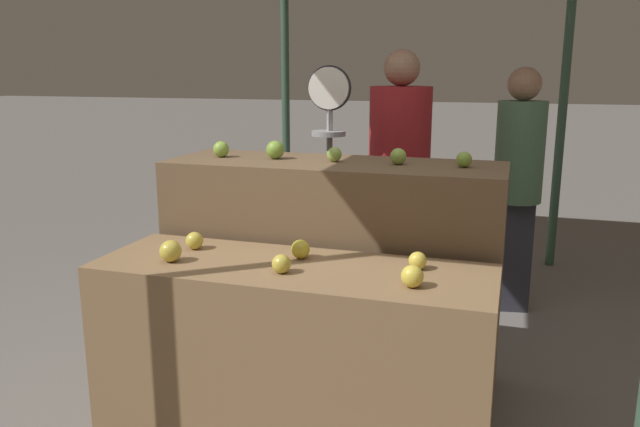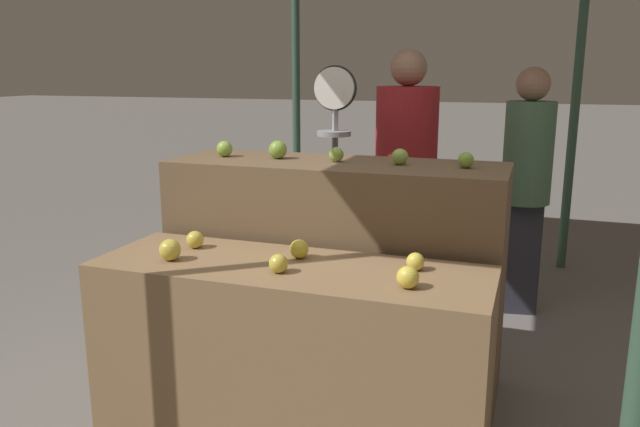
{
  "view_description": "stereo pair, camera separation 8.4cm",
  "coord_description": "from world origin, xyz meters",
  "views": [
    {
      "loc": [
        0.82,
        -2.23,
        1.56
      ],
      "look_at": [
        0.02,
        0.3,
        0.95
      ],
      "focal_mm": 35.0,
      "sensor_mm": 36.0,
      "label": 1
    },
    {
      "loc": [
        0.9,
        -2.21,
        1.56
      ],
      "look_at": [
        0.02,
        0.3,
        0.95
      ],
      "focal_mm": 35.0,
      "sensor_mm": 36.0,
      "label": 2
    }
  ],
  "objects": [
    {
      "name": "apple_front_0",
      "position": [
        -0.49,
        -0.1,
        0.85
      ],
      "size": [
        0.09,
        0.09,
        0.09
      ],
      "primitive_type": "sphere",
      "color": "gold",
      "rests_on": "display_counter_front"
    },
    {
      "name": "apple_back_1",
      "position": [
        -0.31,
        0.61,
        1.18
      ],
      "size": [
        0.09,
        0.09,
        0.09
      ],
      "primitive_type": "sphere",
      "color": "#7AA338",
      "rests_on": "display_counter_back"
    },
    {
      "name": "apple_back_0",
      "position": [
        -0.59,
        0.59,
        1.18
      ],
      "size": [
        0.08,
        0.08,
        0.08
      ],
      "primitive_type": "sphere",
      "color": "#84AD3D",
      "rests_on": "display_counter_back"
    },
    {
      "name": "apple_back_3",
      "position": [
        0.31,
        0.61,
        1.18
      ],
      "size": [
        0.08,
        0.08,
        0.08
      ],
      "primitive_type": "sphere",
      "color": "#8EB247",
      "rests_on": "display_counter_back"
    },
    {
      "name": "apple_front_3",
      "position": [
        -0.49,
        0.1,
        0.84
      ],
      "size": [
        0.08,
        0.08,
        0.08
      ],
      "primitive_type": "sphere",
      "color": "gold",
      "rests_on": "display_counter_front"
    },
    {
      "name": "apple_front_2",
      "position": [
        0.5,
        -0.11,
        0.84
      ],
      "size": [
        0.08,
        0.08,
        0.08
      ],
      "primitive_type": "sphere",
      "color": "yellow",
      "rests_on": "display_counter_front"
    },
    {
      "name": "person_vendor_at_scale",
      "position": [
        0.13,
        1.63,
        0.97
      ],
      "size": [
        0.5,
        0.5,
        1.69
      ],
      "rotation": [
        0.0,
        0.0,
        2.78
      ],
      "color": "#2D2D38",
      "rests_on": "ground_plane"
    },
    {
      "name": "apple_front_4",
      "position": [
        0.0,
        0.11,
        0.84
      ],
      "size": [
        0.08,
        0.08,
        0.08
      ],
      "primitive_type": "sphere",
      "color": "gold",
      "rests_on": "display_counter_front"
    },
    {
      "name": "apple_front_5",
      "position": [
        0.49,
        0.1,
        0.84
      ],
      "size": [
        0.07,
        0.07,
        0.07
      ],
      "primitive_type": "sphere",
      "color": "yellow",
      "rests_on": "display_counter_front"
    },
    {
      "name": "display_counter_front",
      "position": [
        0.0,
        0.0,
        0.4
      ],
      "size": [
        1.61,
        0.55,
        0.8
      ],
      "primitive_type": "cube",
      "color": "olive",
      "rests_on": "ground_plane"
    },
    {
      "name": "display_counter_back",
      "position": [
        0.0,
        0.6,
        0.57
      ],
      "size": [
        1.61,
        0.55,
        1.14
      ],
      "primitive_type": "cube",
      "color": "brown",
      "rests_on": "ground_plane"
    },
    {
      "name": "produce_scale",
      "position": [
        -0.23,
        1.29,
        1.15
      ],
      "size": [
        0.26,
        0.2,
        1.59
      ],
      "color": "#99999E",
      "rests_on": "ground_plane"
    },
    {
      "name": "person_customer_left",
      "position": [
        0.85,
        1.91,
        0.93
      ],
      "size": [
        0.35,
        0.35,
        1.59
      ],
      "rotation": [
        0.0,
        0.0,
        3.3
      ],
      "color": "#2D2D38",
      "rests_on": "ground_plane"
    },
    {
      "name": "apple_back_4",
      "position": [
        0.6,
        0.61,
        1.17
      ],
      "size": [
        0.07,
        0.07,
        0.07
      ],
      "primitive_type": "sphere",
      "color": "#84AD3D",
      "rests_on": "display_counter_back"
    },
    {
      "name": "apple_front_1",
      "position": [
        -0.01,
        -0.1,
        0.84
      ],
      "size": [
        0.07,
        0.07,
        0.07
      ],
      "primitive_type": "sphere",
      "color": "gold",
      "rests_on": "display_counter_front"
    },
    {
      "name": "apple_back_2",
      "position": [
        0.0,
        0.6,
        1.17
      ],
      "size": [
        0.07,
        0.07,
        0.07
      ],
      "primitive_type": "sphere",
      "color": "#8EB247",
      "rests_on": "display_counter_back"
    }
  ]
}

